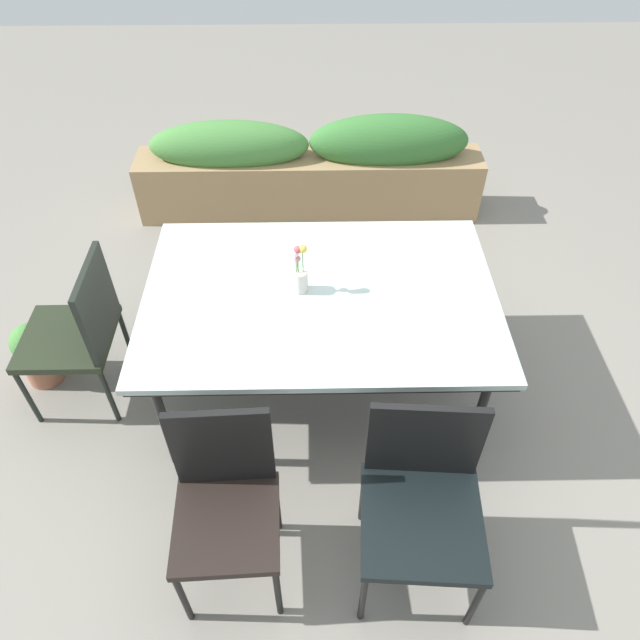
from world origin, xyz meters
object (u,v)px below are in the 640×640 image
(chair_end_left, at_px, (79,328))
(potted_plant, at_px, (36,353))
(flower_vase, at_px, (300,274))
(chair_near_right, at_px, (422,495))
(planter_box, at_px, (311,169))
(dining_table, at_px, (320,300))
(chair_near_left, at_px, (225,497))

(chair_end_left, xyz_separation_m, potted_plant, (-0.35, 0.10, -0.29))
(flower_vase, height_order, potted_plant, flower_vase)
(chair_near_right, bearing_deg, chair_end_left, -26.48)
(chair_end_left, distance_m, flower_vase, 1.20)
(flower_vase, bearing_deg, planter_box, 88.07)
(dining_table, distance_m, flower_vase, 0.18)
(potted_plant, bearing_deg, chair_near_right, -28.03)
(dining_table, bearing_deg, planter_box, 91.22)
(chair_end_left, bearing_deg, potted_plant, 74.76)
(chair_near_left, height_order, planter_box, chair_near_left)
(chair_end_left, relative_size, flower_vase, 3.23)
(potted_plant, bearing_deg, flower_vase, -2.71)
(dining_table, relative_size, chair_near_right, 1.95)
(dining_table, bearing_deg, chair_end_left, 179.99)
(chair_near_right, height_order, planter_box, chair_near_right)
(planter_box, bearing_deg, chair_near_left, -97.46)
(chair_end_left, distance_m, potted_plant, 0.47)
(chair_near_right, distance_m, planter_box, 2.77)
(flower_vase, height_order, planter_box, flower_vase)
(planter_box, distance_m, potted_plant, 2.29)
(chair_near_left, bearing_deg, dining_table, -114.57)
(flower_vase, xyz_separation_m, planter_box, (0.06, 1.74, -0.47))
(chair_near_right, bearing_deg, planter_box, -76.94)
(chair_near_left, xyz_separation_m, potted_plant, (-1.21, 1.07, -0.31))
(chair_end_left, relative_size, chair_near_right, 1.00)
(planter_box, bearing_deg, chair_near_right, -80.94)
(chair_near_right, bearing_deg, flower_vase, -59.55)
(dining_table, distance_m, potted_plant, 1.67)
(dining_table, xyz_separation_m, potted_plant, (-1.60, 0.10, -0.47))
(flower_vase, relative_size, planter_box, 0.11)
(chair_near_left, height_order, flower_vase, flower_vase)
(chair_near_right, xyz_separation_m, flower_vase, (-0.50, 0.99, 0.33))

